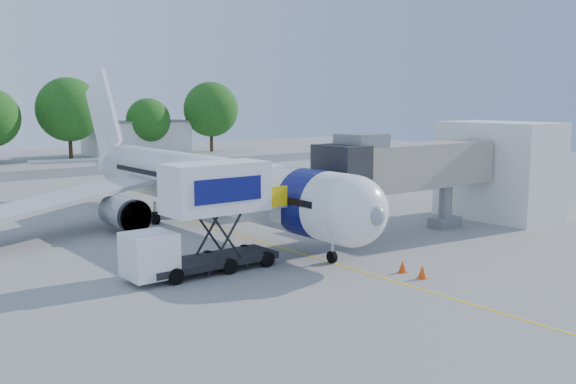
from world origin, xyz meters
TOP-DOWN VIEW (x-y plane):
  - ground at (0.00, 0.00)m, footprint 160.00×160.00m
  - guidance_line at (0.00, 0.00)m, footprint 0.15×70.00m
  - taxiway_strip at (0.00, 42.00)m, footprint 120.00×10.00m
  - aircraft at (0.00, 4.12)m, footprint 34.17×37.73m
  - jet_bridge at (7.99, -7.00)m, footprint 13.90×3.20m
  - terminal_stub at (18.50, -7.00)m, footprint 5.00×8.00m
  - catering_hiloader at (-6.27, -7.00)m, footprint 8.50×2.44m
  - ground_tug at (-1.84, -19.44)m, footprint 3.82×2.35m
  - safety_cone_a at (1.42, -14.46)m, footprint 0.43×0.43m
  - safety_cone_b at (1.51, -13.12)m, footprint 0.40×0.40m
  - outbuilding_right at (22.00, 62.00)m, footprint 16.40×7.40m
  - tree_e at (10.18, 59.15)m, footprint 9.29×9.29m
  - tree_f at (22.83, 59.56)m, footprint 6.95×6.95m
  - tree_g at (33.52, 58.18)m, footprint 9.07×9.07m

SIDE VIEW (x-z plane):
  - ground at x=0.00m, z-range 0.00..0.00m
  - taxiway_strip at x=0.00m, z-range 0.00..0.01m
  - guidance_line at x=0.00m, z-range 0.00..0.01m
  - safety_cone_b at x=1.51m, z-range -0.01..0.63m
  - safety_cone_a at x=1.42m, z-range -0.01..0.67m
  - ground_tug at x=-1.84m, z-range 0.04..1.47m
  - outbuilding_right at x=22.00m, z-range 0.01..5.31m
  - catering_hiloader at x=-6.27m, z-range 0.01..5.51m
  - aircraft at x=0.00m, z-range -2.73..8.62m
  - terminal_stub at x=18.50m, z-range 0.00..7.00m
  - jet_bridge at x=7.99m, z-range 1.04..7.64m
  - tree_f at x=22.83m, z-range 0.94..9.80m
  - tree_g at x=33.52m, z-range 1.24..12.80m
  - tree_e at x=10.18m, z-range 1.27..13.12m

